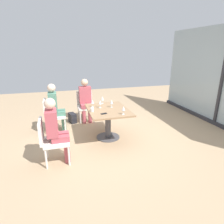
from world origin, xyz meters
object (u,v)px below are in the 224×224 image
at_px(handbag_0, 72,118).
at_px(coffee_cup, 92,110).
at_px(wine_glass_3, 112,102).
at_px(wine_glass_4, 102,99).
at_px(chair_side_end, 85,104).
at_px(chair_front_right, 51,138).
at_px(person_side_end, 85,98).
at_px(wine_glass_2, 100,102).
at_px(wine_glass_1, 92,102).
at_px(person_front_left, 56,106).
at_px(person_front_right, 56,128).
at_px(wine_glass_0, 123,108).
at_px(chair_front_left, 52,114).
at_px(cell_phone_on_table, 104,114).
at_px(dining_table_main, 108,117).

bearing_deg(handbag_0, coffee_cup, -1.86).
height_order(wine_glass_3, coffee_cup, wine_glass_3).
bearing_deg(wine_glass_3, wine_glass_4, -160.89).
relative_size(chair_side_end, coffee_cup, 9.67).
xyz_separation_m(chair_front_right, coffee_cup, (-0.66, 0.90, 0.28)).
bearing_deg(person_side_end, wine_glass_2, 9.68).
relative_size(chair_side_end, wine_glass_3, 4.70).
distance_m(wine_glass_1, wine_glass_4, 0.39).
bearing_deg(wine_glass_1, person_front_left, -118.75).
distance_m(person_front_right, coffee_cup, 1.04).
bearing_deg(wine_glass_0, person_front_right, -78.25).
height_order(wine_glass_1, wine_glass_3, same).
bearing_deg(person_front_right, wine_glass_1, 139.65).
xyz_separation_m(chair_front_left, wine_glass_3, (0.62, 1.42, 0.37)).
bearing_deg(cell_phone_on_table, dining_table_main, 135.56).
height_order(wine_glass_2, wine_glass_4, same).
height_order(coffee_cup, cell_phone_on_table, coffee_cup).
relative_size(wine_glass_1, wine_glass_4, 1.00).
xyz_separation_m(person_side_end, handbag_0, (0.01, -0.41, -0.56)).
xyz_separation_m(chair_front_right, person_side_end, (-2.04, 0.95, 0.20)).
bearing_deg(chair_front_right, wine_glass_0, 100.93).
bearing_deg(person_front_left, cell_phone_on_table, 43.73).
relative_size(dining_table_main, person_side_end, 0.97).
relative_size(person_front_right, coffee_cup, 14.00).
distance_m(person_front_left, wine_glass_2, 1.20).
bearing_deg(chair_front_left, wine_glass_1, 64.02).
relative_size(chair_side_end, handbag_0, 2.90).
distance_m(person_side_end, wine_glass_1, 1.03).
height_order(person_front_right, person_front_left, same).
xyz_separation_m(coffee_cup, cell_phone_on_table, (0.22, 0.22, -0.04)).
bearing_deg(chair_side_end, wine_glass_3, 20.17).
height_order(wine_glass_0, wine_glass_1, same).
bearing_deg(wine_glass_1, person_side_end, -178.46).
bearing_deg(coffee_cup, chair_side_end, 178.13).
height_order(wine_glass_4, cell_phone_on_table, wine_glass_4).
bearing_deg(wine_glass_2, wine_glass_1, -123.82).
xyz_separation_m(chair_side_end, wine_glass_1, (1.12, 0.03, 0.37)).
xyz_separation_m(wine_glass_1, wine_glass_2, (0.11, 0.16, 0.00)).
xyz_separation_m(chair_front_right, chair_front_left, (-1.50, 0.00, 0.00)).
xyz_separation_m(chair_front_right, cell_phone_on_table, (-0.44, 1.12, 0.24)).
distance_m(person_side_end, coffee_cup, 1.38).
bearing_deg(person_side_end, chair_side_end, 180.00).
bearing_deg(person_side_end, wine_glass_3, 21.89).
xyz_separation_m(wine_glass_1, cell_phone_on_table, (0.58, 0.14, -0.13)).
distance_m(wine_glass_1, handbag_0, 1.31).
bearing_deg(coffee_cup, chair_front_left, -132.87).
xyz_separation_m(person_side_end, cell_phone_on_table, (1.59, 0.17, 0.03)).
relative_size(coffee_cup, handbag_0, 0.30).
xyz_separation_m(person_side_end, wine_glass_4, (0.77, 0.33, 0.16)).
height_order(chair_front_right, coffee_cup, chair_front_right).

